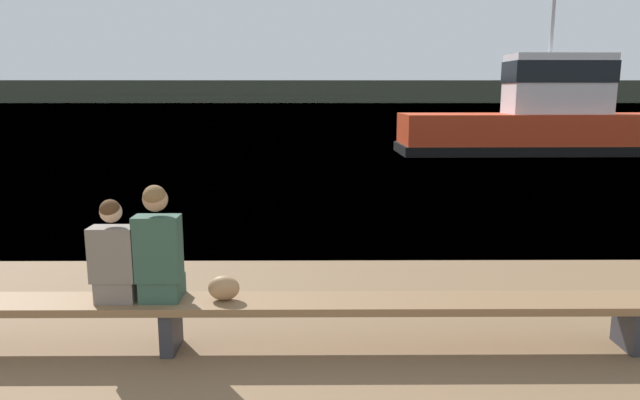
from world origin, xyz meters
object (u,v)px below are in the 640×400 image
tugboat_red (545,123)px  bench_main (170,308)px  person_right (159,249)px  shopping_bag (224,288)px  person_left (115,258)px

tugboat_red → bench_main: bearing=148.5°
person_right → bench_main: bearing=0.8°
shopping_bag → person_left: bearing=180.0°
shopping_bag → tugboat_red: 19.52m
person_right → tugboat_red: (10.15, 17.00, 0.22)m
person_right → shopping_bag: bearing=0.4°
bench_main → shopping_bag: shopping_bag is taller
shopping_bag → tugboat_red: bearing=60.6°
bench_main → tugboat_red: (10.08, 16.99, 0.77)m
person_left → tugboat_red: 20.00m
bench_main → person_right: bearing=-179.2°
person_left → tugboat_red: tugboat_red is taller
person_left → person_right: bearing=-0.6°
shopping_bag → bench_main: bearing=-179.7°
shopping_bag → tugboat_red: (9.58, 16.99, 0.59)m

